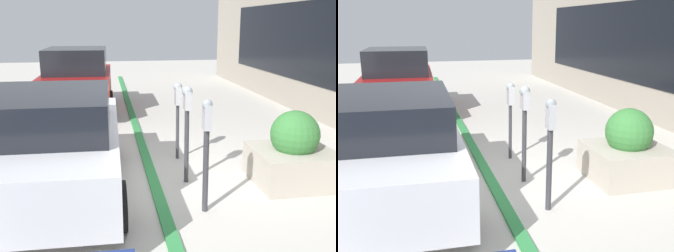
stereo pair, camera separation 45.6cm
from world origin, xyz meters
The scene contains 8 objects.
ground_plane centered at (0.00, 0.00, 0.00)m, with size 40.00×40.00×0.00m, color beige.
curb_strip centered at (0.00, 0.08, 0.02)m, with size 24.50×0.16×0.04m.
parking_meter_nearest centered at (-0.98, -0.46, 0.95)m, with size 0.16×0.13×1.46m.
parking_meter_second centered at (0.00, -0.42, 1.02)m, with size 0.18×0.16×1.47m.
parking_meter_middle centered at (1.07, -0.48, 0.99)m, with size 0.17×0.15×1.37m.
planter_box centered at (-0.26, -1.99, 0.43)m, with size 1.12×1.17×1.11m.
parked_car_middle centered at (-0.09, 1.56, 0.77)m, with size 4.07×1.99×1.48m.
parked_car_rear centered at (5.43, 1.48, 0.88)m, with size 3.91×1.84×1.71m.
Camera 2 is at (-5.39, 1.20, 2.35)m, focal length 42.00 mm.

